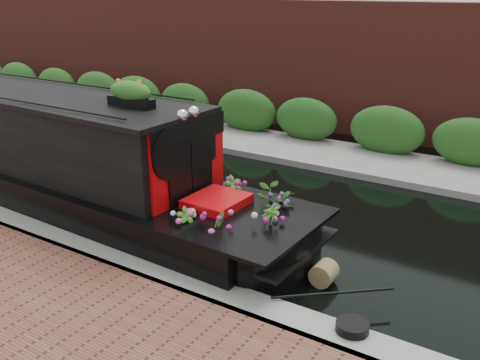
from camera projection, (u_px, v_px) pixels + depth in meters
The scene contains 8 objects.
ground at pixel (205, 198), 11.80m from camera, with size 80.00×80.00×0.00m, color black.
near_bank_coping at pixel (92, 259), 9.18m from camera, with size 40.00×0.60×0.50m, color gray.
far_bank_path at pixel (293, 152), 15.12m from camera, with size 40.00×2.40×0.34m, color gray.
far_hedge at pixel (307, 144), 15.83m from camera, with size 40.00×1.10×2.80m, color #22511B.
far_brick_wall at pixel (335, 129), 17.49m from camera, with size 40.00×1.00×8.00m, color maroon.
narrowboat at pixel (27, 156), 11.70m from camera, with size 13.20×2.69×3.09m.
rope_fender at pixel (324, 273), 8.36m from camera, with size 0.38×0.38×0.37m, color olive.
coiled_mooring_rope at pixel (352, 327), 6.85m from camera, with size 0.43×0.43×0.12m, color black.
Camera 1 is at (6.54, -8.80, 4.43)m, focal length 40.00 mm.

